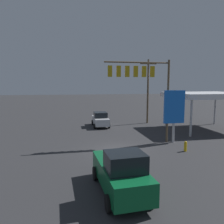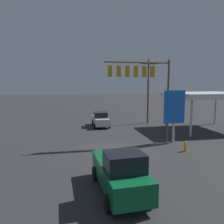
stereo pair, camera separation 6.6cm
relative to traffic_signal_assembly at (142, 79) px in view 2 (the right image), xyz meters
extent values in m
plane|color=#2D2D30|center=(2.73, 1.66, -6.15)|extent=(200.00, 200.00, 0.00)
cylinder|color=brown|center=(-2.65, 0.03, -2.19)|extent=(0.20, 0.20, 7.92)
cylinder|color=brown|center=(0.43, 0.03, 1.47)|extent=(6.18, 0.14, 0.14)
cube|color=#B79314|center=(-1.02, 0.03, 0.65)|extent=(0.36, 0.28, 1.00)
sphere|color=#FF4141|center=(-1.02, -0.16, 0.95)|extent=(0.22, 0.22, 0.22)
sphere|color=#392305|center=(-1.02, -0.16, 0.65)|extent=(0.22, 0.22, 0.22)
sphere|color=black|center=(-1.02, -0.16, 0.35)|extent=(0.22, 0.22, 0.22)
cube|color=#B79314|center=(-0.21, 0.03, 0.65)|extent=(0.36, 0.28, 1.00)
sphere|color=#FF4141|center=(-0.21, -0.16, 0.95)|extent=(0.22, 0.22, 0.22)
sphere|color=#392305|center=(-0.21, -0.16, 0.65)|extent=(0.22, 0.22, 0.22)
sphere|color=black|center=(-0.21, -0.16, 0.35)|extent=(0.22, 0.22, 0.22)
cube|color=#B79314|center=(0.59, 0.03, 0.65)|extent=(0.36, 0.28, 1.00)
sphere|color=#FF4141|center=(0.59, -0.16, 0.95)|extent=(0.22, 0.22, 0.22)
sphere|color=#392305|center=(0.59, -0.16, 0.65)|extent=(0.22, 0.22, 0.22)
sphere|color=black|center=(0.59, -0.16, 0.35)|extent=(0.22, 0.22, 0.22)
cube|color=#B79314|center=(1.39, 0.03, 0.65)|extent=(0.36, 0.28, 1.00)
sphere|color=#FF4141|center=(1.39, -0.16, 0.95)|extent=(0.22, 0.22, 0.22)
sphere|color=#392305|center=(1.39, -0.16, 0.65)|extent=(0.22, 0.22, 0.22)
sphere|color=black|center=(1.39, -0.16, 0.35)|extent=(0.22, 0.22, 0.22)
cube|color=#B79314|center=(2.19, 0.03, 0.65)|extent=(0.36, 0.28, 1.00)
sphere|color=#FF4141|center=(2.19, -0.16, 0.95)|extent=(0.22, 0.22, 0.22)
sphere|color=#392305|center=(2.19, -0.16, 0.65)|extent=(0.22, 0.22, 0.22)
sphere|color=black|center=(2.19, -0.16, 0.35)|extent=(0.22, 0.22, 0.22)
cube|color=#B79314|center=(3.00, 0.03, 0.65)|extent=(0.36, 0.28, 1.00)
sphere|color=#FF4141|center=(3.00, -0.16, 0.95)|extent=(0.22, 0.22, 0.22)
sphere|color=#392305|center=(3.00, -0.16, 0.65)|extent=(0.22, 0.22, 0.22)
sphere|color=black|center=(3.00, -0.16, 0.35)|extent=(0.22, 0.22, 0.22)
cylinder|color=brown|center=(-4.45, -10.33, -1.60)|extent=(0.26, 0.26, 9.09)
cube|color=brown|center=(-4.45, -10.33, 2.34)|extent=(2.40, 0.14, 0.14)
cube|color=silver|center=(-9.85, -4.65, -1.85)|extent=(8.59, 7.39, 0.60)
cube|color=red|center=(-9.85, -8.36, -1.85)|extent=(8.59, 0.06, 0.36)
cylinder|color=#B7B7BC|center=(-13.55, -7.74, -4.15)|extent=(0.24, 0.24, 4.00)
cylinder|color=#B7B7BC|center=(-6.15, -7.74, -4.15)|extent=(0.24, 0.24, 4.00)
cylinder|color=#B7B7BC|center=(-6.15, -1.55, -4.15)|extent=(0.24, 0.24, 4.00)
cylinder|color=#B7B7BC|center=(-3.22, 0.28, -3.62)|extent=(0.24, 0.24, 5.06)
cube|color=blue|center=(-3.22, 0.28, -2.66)|extent=(2.05, 0.24, 3.16)
cube|color=black|center=(-3.22, 0.15, -2.66)|extent=(1.44, 0.04, 1.10)
cube|color=silver|center=(2.62, -9.07, -5.37)|extent=(1.81, 4.40, 0.90)
cube|color=black|center=(2.62, -9.07, -4.57)|extent=(1.66, 2.00, 0.70)
cylinder|color=black|center=(1.70, -7.63, -5.82)|extent=(0.22, 0.66, 0.66)
cylinder|color=black|center=(3.54, -7.64, -5.82)|extent=(0.22, 0.66, 0.66)
cylinder|color=black|center=(1.70, -10.49, -5.82)|extent=(0.22, 0.66, 0.66)
cylinder|color=black|center=(3.54, -10.50, -5.82)|extent=(0.22, 0.66, 0.66)
cube|color=#0C592D|center=(4.10, 8.82, -5.20)|extent=(2.30, 5.31, 1.10)
cube|color=black|center=(4.05, 9.72, -4.20)|extent=(1.93, 1.70, 0.90)
cylinder|color=black|center=(2.99, 10.45, -5.75)|extent=(0.27, 0.81, 0.80)
cylinder|color=black|center=(5.02, 10.57, -5.75)|extent=(0.27, 0.81, 0.80)
cylinder|color=black|center=(3.18, 7.08, -5.75)|extent=(0.27, 0.81, 0.80)
cylinder|color=black|center=(5.22, 7.19, -5.75)|extent=(0.27, 0.81, 0.80)
cylinder|color=gold|center=(-2.91, 3.15, -5.80)|extent=(0.24, 0.24, 0.70)
sphere|color=gold|center=(-2.91, 3.15, -5.38)|extent=(0.22, 0.22, 0.22)
camera|label=1|loc=(6.60, 19.52, -0.47)|focal=35.00mm
camera|label=2|loc=(6.54, 19.53, -0.47)|focal=35.00mm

